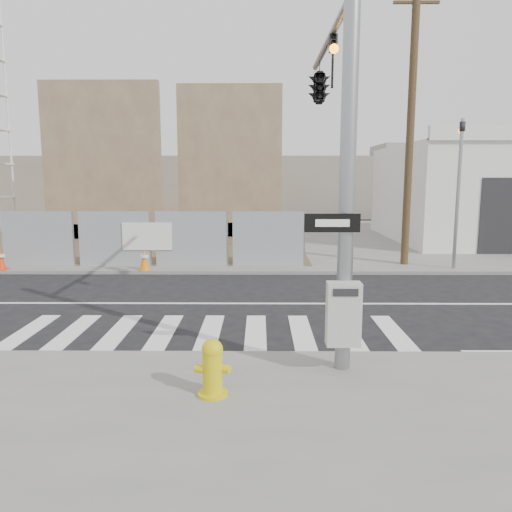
{
  "coord_description": "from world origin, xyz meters",
  "views": [
    {
      "loc": [
        1.09,
        -12.95,
        3.35
      ],
      "look_at": [
        0.99,
        -0.68,
        1.4
      ],
      "focal_mm": 35.0,
      "sensor_mm": 36.0,
      "label": 1
    }
  ],
  "objects_px": {
    "traffic_cone_c": "(1,259)",
    "traffic_cone_d": "(144,260)",
    "signal_pole": "(327,108)",
    "auto_shop": "(511,193)",
    "fire_hydrant": "(213,368)"
  },
  "relations": [
    {
      "from": "fire_hydrant",
      "to": "traffic_cone_d",
      "type": "relative_size",
      "value": 1.17
    },
    {
      "from": "traffic_cone_c",
      "to": "auto_shop",
      "type": "bearing_deg",
      "value": 21.67
    },
    {
      "from": "traffic_cone_d",
      "to": "signal_pole",
      "type": "bearing_deg",
      "value": -48.98
    },
    {
      "from": "auto_shop",
      "to": "traffic_cone_d",
      "type": "height_order",
      "value": "auto_shop"
    },
    {
      "from": "fire_hydrant",
      "to": "traffic_cone_d",
      "type": "distance_m",
      "value": 10.67
    },
    {
      "from": "signal_pole",
      "to": "traffic_cone_d",
      "type": "distance_m",
      "value": 9.35
    },
    {
      "from": "auto_shop",
      "to": "traffic_cone_c",
      "type": "distance_m",
      "value": 23.77
    },
    {
      "from": "auto_shop",
      "to": "traffic_cone_c",
      "type": "relative_size",
      "value": 15.51
    },
    {
      "from": "signal_pole",
      "to": "traffic_cone_c",
      "type": "relative_size",
      "value": 9.05
    },
    {
      "from": "signal_pole",
      "to": "fire_hydrant",
      "type": "xyz_separation_m",
      "value": [
        -2.11,
        -3.86,
        -4.23
      ]
    },
    {
      "from": "traffic_cone_d",
      "to": "fire_hydrant",
      "type": "bearing_deg",
      "value": -71.75
    },
    {
      "from": "signal_pole",
      "to": "fire_hydrant",
      "type": "distance_m",
      "value": 6.11
    },
    {
      "from": "signal_pole",
      "to": "traffic_cone_c",
      "type": "height_order",
      "value": "signal_pole"
    },
    {
      "from": "auto_shop",
      "to": "fire_hydrant",
      "type": "xyz_separation_m",
      "value": [
        -13.61,
        -18.87,
        -1.99
      ]
    },
    {
      "from": "traffic_cone_c",
      "to": "traffic_cone_d",
      "type": "xyz_separation_m",
      "value": [
        5.06,
        -0.0,
        -0.02
      ]
    }
  ]
}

